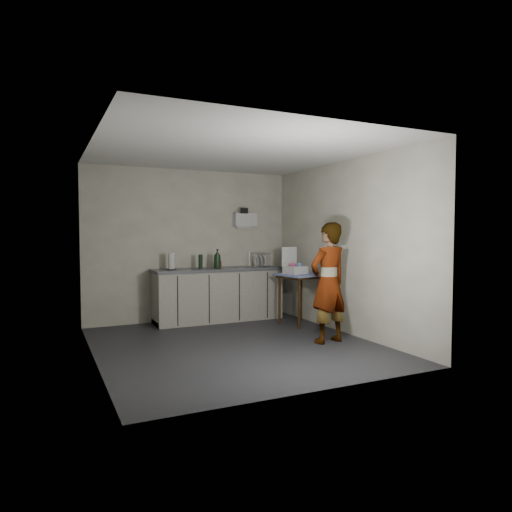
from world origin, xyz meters
name	(u,v)px	position (x,y,z in m)	size (l,w,h in m)	color
ground	(235,345)	(0.00, 0.00, 0.00)	(4.00, 4.00, 0.00)	#242428
wall_back	(191,245)	(0.00, 1.99, 1.30)	(3.60, 0.02, 2.60)	#B1AC9A
wall_right	(344,247)	(1.79, 0.00, 1.30)	(0.02, 4.00, 2.60)	#B1AC9A
wall_left	(94,251)	(-1.79, 0.00, 1.30)	(0.02, 4.00, 2.60)	#B1AC9A
ceiling	(235,151)	(0.00, 0.00, 2.60)	(3.60, 4.00, 0.01)	white
kitchen_counter	(218,296)	(0.40, 1.70, 0.43)	(2.24, 0.62, 0.91)	black
wall_shelf	(245,220)	(1.00, 1.92, 1.75)	(0.42, 0.18, 0.37)	silver
side_table	(300,280)	(1.49, 0.79, 0.74)	(0.77, 0.77, 0.84)	#37230C
standing_man	(328,283)	(1.22, -0.42, 0.83)	(0.61, 0.40, 1.66)	#B2A593
soap_bottle	(217,259)	(0.35, 1.62, 1.07)	(0.13, 0.13, 0.33)	black
soda_can	(220,264)	(0.45, 1.77, 0.97)	(0.06, 0.06, 0.12)	red
dark_bottle	(201,262)	(0.07, 1.68, 1.03)	(0.07, 0.07, 0.24)	black
paper_towel	(171,262)	(-0.42, 1.69, 1.04)	(0.15, 0.15, 0.27)	black
dish_rack	(260,263)	(1.19, 1.68, 0.97)	(0.36, 0.27, 0.25)	silver
bakery_box	(294,268)	(1.42, 0.85, 0.94)	(0.36, 0.37, 0.44)	silver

